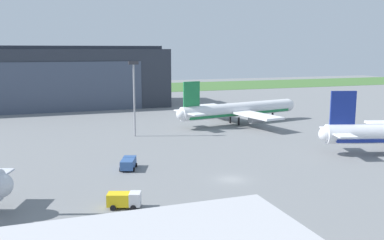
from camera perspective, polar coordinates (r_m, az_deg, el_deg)
The scene contains 7 objects.
ground_plane at distance 69.61m, azimuth 5.33°, elevation -8.00°, with size 440.00×440.00×0.00m, color slate.
grass_field_strip at distance 231.23m, azimuth -12.48°, elevation 4.10°, with size 440.00×56.00×0.08m, color #446F35.
maintenance_hangar at distance 163.24m, azimuth -20.32°, elevation 5.32°, with size 92.52×32.48×22.24m.
airliner_far_right at distance 120.27m, azimuth 6.34°, elevation 1.36°, with size 39.66×33.36×12.61m.
fuel_bowser at distance 57.84m, azimuth -9.12°, elevation -10.52°, with size 4.78×3.36×2.14m.
stair_truck at distance 75.64m, azimuth -8.58°, elevation -5.77°, with size 3.73×5.32×1.92m.
apron_light_mast at distance 102.33m, azimuth -7.82°, elevation 3.69°, with size 2.40×0.50×18.15m.
Camera 1 is at (-28.10, -60.17, 20.87)m, focal length 39.52 mm.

